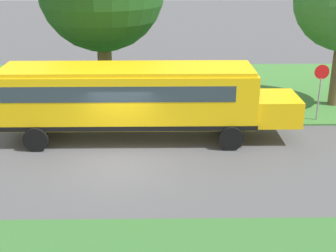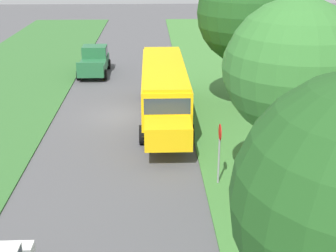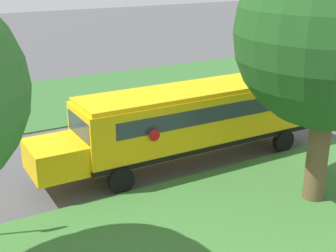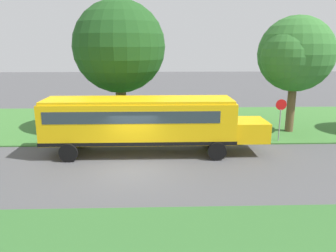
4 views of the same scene
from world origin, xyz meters
TOP-DOWN VIEW (x-y plane):
  - ground_plane at (0.00, 0.00)m, footprint 120.00×120.00m
  - grass_verge at (-10.00, 0.00)m, footprint 12.00×80.00m
  - school_bus at (-2.56, 0.52)m, footprint 2.84×12.42m
  - stop_sign at (-4.60, 8.99)m, footprint 0.08×0.68m

SIDE VIEW (x-z plane):
  - ground_plane at x=0.00m, z-range 0.00..0.00m
  - grass_verge at x=-10.00m, z-range 0.00..0.08m
  - stop_sign at x=-4.60m, z-range 0.37..3.11m
  - school_bus at x=-2.56m, z-range 0.34..3.50m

